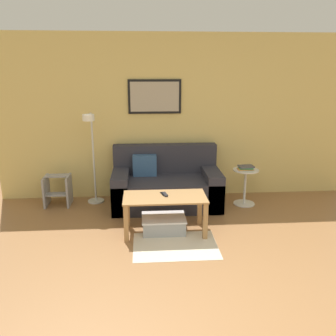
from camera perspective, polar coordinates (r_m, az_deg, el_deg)
wall_back at (r=5.65m, az=1.22°, el=8.11°), size 5.60×0.09×2.55m
area_rug at (r=4.31m, az=1.18°, el=-12.31°), size 1.00×0.72×0.01m
couch at (r=5.42m, az=-0.35°, el=-2.85°), size 1.60×0.87×0.88m
coffee_table at (r=4.48m, az=-0.52°, el=-5.70°), size 1.04×0.52×0.49m
storage_bin at (r=4.62m, az=-0.69°, el=-8.95°), size 0.56×0.41×0.20m
floor_lamp at (r=5.36m, az=-12.15°, el=3.01°), size 0.25×0.49×1.41m
side_table at (r=5.55m, az=12.27°, el=-2.42°), size 0.38×0.38×0.56m
book_stack at (r=5.47m, az=12.37°, el=0.07°), size 0.25×0.18×0.06m
remote_control at (r=4.49m, az=-0.49°, el=-4.25°), size 0.07×0.15×0.02m
cell_phone at (r=4.52m, az=-0.65°, el=-4.18°), size 0.10×0.15×0.01m
step_stool at (r=5.67m, az=-17.28°, el=-3.33°), size 0.37×0.35×0.46m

